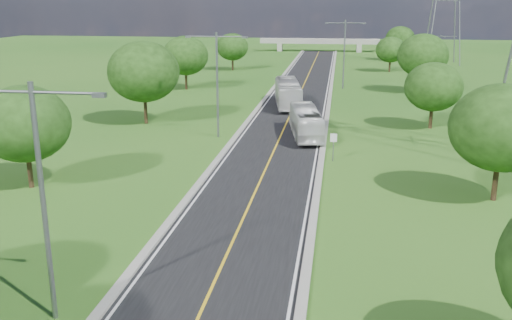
{
  "coord_description": "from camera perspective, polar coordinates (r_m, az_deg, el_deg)",
  "views": [
    {
      "loc": [
        5.5,
        -7.9,
        13.0
      ],
      "look_at": [
        0.38,
        26.95,
        3.0
      ],
      "focal_mm": 40.0,
      "sensor_mm": 36.0,
      "label": 1
    }
  ],
  "objects": [
    {
      "name": "tree_lb",
      "position": [
        42.67,
        -22.14,
        3.38
      ],
      "size": [
        6.3,
        6.3,
        7.33
      ],
      "color": "black",
      "rests_on": "ground"
    },
    {
      "name": "bus_outbound",
      "position": [
        55.47,
        5.0,
        3.8
      ],
      "size": [
        4.02,
        10.44,
        2.84
      ],
      "primitive_type": "imported",
      "rotation": [
        0.0,
        0.0,
        3.31
      ],
      "color": "silver",
      "rests_on": "road"
    },
    {
      "name": "overpass",
      "position": [
        148.38,
        6.35,
        11.66
      ],
      "size": [
        30.0,
        3.0,
        3.2
      ],
      "color": "gray",
      "rests_on": "ground"
    },
    {
      "name": "tree_rd",
      "position": [
        85.04,
        16.35,
        10.0
      ],
      "size": [
        7.14,
        7.14,
        8.3
      ],
      "color": "black",
      "rests_on": "ground"
    },
    {
      "name": "tree_rf",
      "position": [
        128.78,
        14.21,
        11.66
      ],
      "size": [
        6.3,
        6.3,
        7.33
      ],
      "color": "black",
      "rests_on": "ground"
    },
    {
      "name": "road",
      "position": [
        75.23,
        4.06,
        5.88
      ],
      "size": [
        8.0,
        150.0,
        0.06
      ],
      "primitive_type": "cube",
      "color": "black",
      "rests_on": "ground"
    },
    {
      "name": "tree_re",
      "position": [
        108.65,
        13.32,
        10.69
      ],
      "size": [
        5.46,
        5.46,
        6.35
      ],
      "color": "black",
      "rests_on": "ground"
    },
    {
      "name": "streetlight_far_right",
      "position": [
        86.19,
        8.83,
        10.97
      ],
      "size": [
        5.9,
        0.25,
        10.0
      ],
      "color": "slate",
      "rests_on": "ground"
    },
    {
      "name": "ground",
      "position": [
        69.35,
        3.68,
        5.01
      ],
      "size": [
        260.0,
        260.0,
        0.0
      ],
      "primitive_type": "plane",
      "color": "#255818",
      "rests_on": "ground"
    },
    {
      "name": "tree_lc",
      "position": [
        61.87,
        -11.18,
        8.66
      ],
      "size": [
        7.56,
        7.56,
        8.79
      ],
      "color": "black",
      "rests_on": "ground"
    },
    {
      "name": "tree_ld",
      "position": [
        85.32,
        -7.08,
        10.32
      ],
      "size": [
        6.72,
        6.72,
        7.82
      ],
      "color": "black",
      "rests_on": "ground"
    },
    {
      "name": "tree_rb",
      "position": [
        40.14,
        23.36,
        2.98
      ],
      "size": [
        6.72,
        6.72,
        7.82
      ],
      "color": "black",
      "rests_on": "ground"
    },
    {
      "name": "tree_le",
      "position": [
        108.12,
        -2.37,
        11.24
      ],
      "size": [
        5.88,
        5.88,
        6.84
      ],
      "color": "black",
      "rests_on": "ground"
    },
    {
      "name": "streetlight_mid_left",
      "position": [
        54.59,
        -3.91,
        8.39
      ],
      "size": [
        5.9,
        0.25,
        10.0
      ],
      "color": "slate",
      "rests_on": "ground"
    },
    {
      "name": "bus_inbound",
      "position": [
        71.32,
        3.21,
        6.69
      ],
      "size": [
        4.48,
        11.94,
        3.25
      ],
      "primitive_type": "imported",
      "rotation": [
        0.0,
        0.0,
        0.15
      ],
      "color": "silver",
      "rests_on": "road"
    },
    {
      "name": "curb_right",
      "position": [
        75.03,
        7.32,
        5.83
      ],
      "size": [
        0.5,
        150.0,
        0.22
      ],
      "primitive_type": "cube",
      "color": "gray",
      "rests_on": "ground"
    },
    {
      "name": "speed_limit_sign",
      "position": [
        47.28,
        7.75,
        1.75
      ],
      "size": [
        0.55,
        0.09,
        2.4
      ],
      "color": "slate",
      "rests_on": "ground"
    },
    {
      "name": "tree_rc",
      "position": [
        61.26,
        17.33,
        7.0
      ],
      "size": [
        5.88,
        5.88,
        6.84
      ],
      "color": "black",
      "rests_on": "ground"
    },
    {
      "name": "curb_left",
      "position": [
        75.65,
        0.84,
        6.04
      ],
      "size": [
        0.5,
        150.0,
        0.22
      ],
      "primitive_type": "cube",
      "color": "gray",
      "rests_on": "ground"
    },
    {
      "name": "streetlight_near_left",
      "position": [
        24.04,
        -20.69,
        -2.27
      ],
      "size": [
        5.9,
        0.25,
        10.0
      ],
      "color": "slate",
      "rests_on": "ground"
    }
  ]
}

